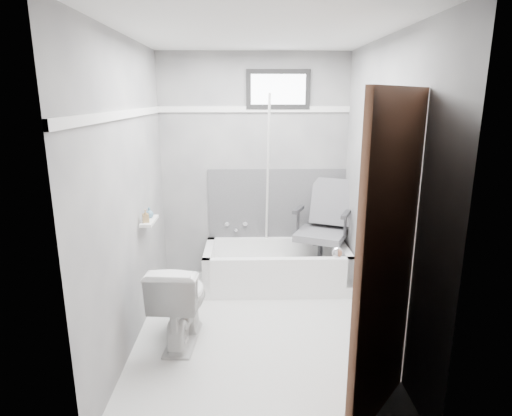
{
  "coord_description": "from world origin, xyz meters",
  "views": [
    {
      "loc": [
        -0.08,
        -3.28,
        1.94
      ],
      "look_at": [
        0.0,
        0.35,
        1.0
      ],
      "focal_mm": 30.0,
      "sensor_mm": 36.0,
      "label": 1
    }
  ],
  "objects_px": {
    "bathtub": "(276,266)",
    "door": "(454,287)",
    "toilet": "(181,301)",
    "soap_bottle_b": "(149,213)",
    "soap_bottle_a": "(146,216)",
    "office_chair": "(321,228)"
  },
  "relations": [
    {
      "from": "bathtub",
      "to": "door",
      "type": "relative_size",
      "value": 0.75
    },
    {
      "from": "toilet",
      "to": "door",
      "type": "distance_m",
      "value": 2.08
    },
    {
      "from": "soap_bottle_b",
      "to": "bathtub",
      "type": "bearing_deg",
      "value": 25.67
    },
    {
      "from": "door",
      "to": "soap_bottle_b",
      "type": "distance_m",
      "value": 2.53
    },
    {
      "from": "door",
      "to": "soap_bottle_a",
      "type": "bearing_deg",
      "value": 141.86
    },
    {
      "from": "bathtub",
      "to": "soap_bottle_b",
      "type": "height_order",
      "value": "soap_bottle_b"
    },
    {
      "from": "bathtub",
      "to": "soap_bottle_a",
      "type": "height_order",
      "value": "soap_bottle_a"
    },
    {
      "from": "bathtub",
      "to": "office_chair",
      "type": "height_order",
      "value": "office_chair"
    },
    {
      "from": "soap_bottle_b",
      "to": "soap_bottle_a",
      "type": "bearing_deg",
      "value": -90.0
    },
    {
      "from": "door",
      "to": "soap_bottle_a",
      "type": "relative_size",
      "value": 16.93
    },
    {
      "from": "toilet",
      "to": "soap_bottle_a",
      "type": "distance_m",
      "value": 0.78
    },
    {
      "from": "bathtub",
      "to": "toilet",
      "type": "bearing_deg",
      "value": -129.0
    },
    {
      "from": "office_chair",
      "to": "soap_bottle_b",
      "type": "relative_size",
      "value": 10.39
    },
    {
      "from": "office_chair",
      "to": "soap_bottle_a",
      "type": "xyz_separation_m",
      "value": [
        -1.63,
        -0.75,
        0.35
      ]
    },
    {
      "from": "office_chair",
      "to": "toilet",
      "type": "height_order",
      "value": "office_chair"
    },
    {
      "from": "toilet",
      "to": "soap_bottle_a",
      "type": "height_order",
      "value": "soap_bottle_a"
    },
    {
      "from": "office_chair",
      "to": "toilet",
      "type": "xyz_separation_m",
      "value": [
        -1.31,
        -1.1,
        -0.27
      ]
    },
    {
      "from": "bathtub",
      "to": "door",
      "type": "bearing_deg",
      "value": -71.25
    },
    {
      "from": "toilet",
      "to": "soap_bottle_a",
      "type": "bearing_deg",
      "value": -42.84
    },
    {
      "from": "toilet",
      "to": "door",
      "type": "bearing_deg",
      "value": 148.53
    },
    {
      "from": "bathtub",
      "to": "toilet",
      "type": "distance_m",
      "value": 1.36
    },
    {
      "from": "soap_bottle_a",
      "to": "bathtub",
      "type": "bearing_deg",
      "value": 30.98
    }
  ]
}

